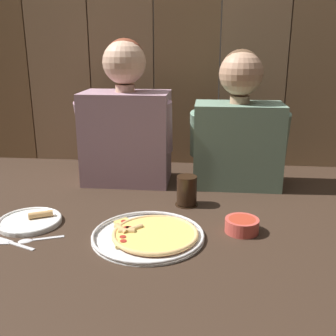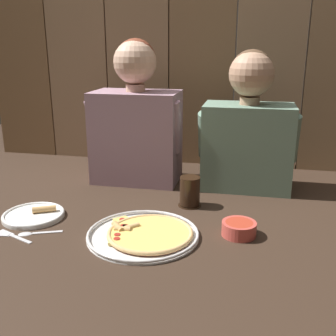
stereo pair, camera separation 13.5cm
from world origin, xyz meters
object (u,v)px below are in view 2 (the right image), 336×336
(dinner_plate, at_px, (34,215))
(dipping_bowl, at_px, (239,228))
(drinking_glass, at_px, (190,192))
(pizza_tray, at_px, (145,233))
(diner_right, at_px, (248,128))
(diner_left, at_px, (136,120))

(dinner_plate, bearing_deg, dipping_bowl, 0.45)
(drinking_glass, bearing_deg, pizza_tray, -109.51)
(dinner_plate, distance_m, dipping_bowl, 0.71)
(drinking_glass, height_order, diner_right, diner_right)
(dipping_bowl, bearing_deg, diner_right, 89.05)
(dinner_plate, bearing_deg, pizza_tray, -8.61)
(pizza_tray, xyz_separation_m, drinking_glass, (0.10, 0.28, 0.05))
(dipping_bowl, xyz_separation_m, diner_left, (-0.46, 0.46, 0.24))
(dipping_bowl, bearing_deg, pizza_tray, -166.55)
(pizza_tray, xyz_separation_m, dipping_bowl, (0.29, 0.07, 0.02))
(dipping_bowl, distance_m, diner_left, 0.70)
(diner_left, bearing_deg, pizza_tray, -71.63)
(pizza_tray, bearing_deg, diner_left, 108.37)
(pizza_tray, distance_m, diner_left, 0.62)
(drinking_glass, bearing_deg, dinner_plate, -157.42)
(pizza_tray, relative_size, drinking_glass, 3.13)
(diner_right, bearing_deg, dinner_plate, -146.85)
(drinking_glass, height_order, diner_left, diner_left)
(dinner_plate, xyz_separation_m, diner_left, (0.24, 0.47, 0.26))
(dinner_plate, relative_size, dipping_bowl, 1.94)
(diner_left, height_order, diner_right, diner_left)
(pizza_tray, relative_size, dipping_bowl, 3.23)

